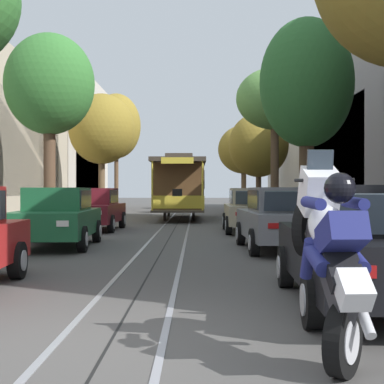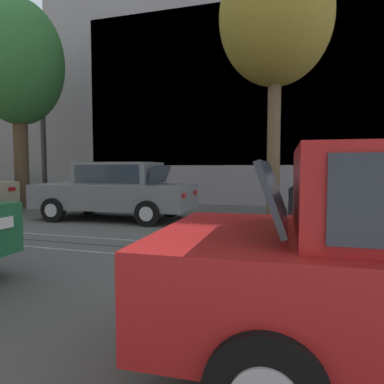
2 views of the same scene
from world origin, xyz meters
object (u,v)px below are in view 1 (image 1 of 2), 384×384
object	(u,v)px
pedestrian_on_left_pavement	(362,206)
pedestrian_on_right_pavement	(306,202)
street_tree_kerb_right_second	(307,85)
motorcycle_with_rider	(331,251)
parked_car_green_second_left	(57,217)
street_tree_kerb_left_second	(49,86)
parked_car_black_near_right	(365,245)
street_tree_kerb_right_fourth	(259,145)
street_tree_kerb_left_fourth	(116,126)
cable_car_trolley	(180,187)
street_tree_kerb_right_mid	(275,100)
street_tree_kerb_right_far	(244,150)
parked_car_grey_second_right	(282,218)
street_tree_kerb_left_mid	(102,129)
parked_car_maroon_mid_left	(94,209)
parked_car_beige_mid_right	(252,210)

from	to	relation	value
pedestrian_on_left_pavement	pedestrian_on_right_pavement	size ratio (longest dim) A/B	0.97
pedestrian_on_left_pavement	pedestrian_on_right_pavement	distance (m)	5.42
street_tree_kerb_right_second	motorcycle_with_rider	distance (m)	14.73
parked_car_green_second_left	street_tree_kerb_left_second	distance (m)	8.31
parked_car_black_near_right	motorcycle_with_rider	distance (m)	2.72
street_tree_kerb_right_fourth	pedestrian_on_right_pavement	size ratio (longest dim) A/B	3.78
street_tree_kerb_left_fourth	pedestrian_on_right_pavement	distance (m)	19.14
street_tree_kerb_right_second	cable_car_trolley	distance (m)	12.38
street_tree_kerb_left_fourth	street_tree_kerb_right_second	xyz separation A→B (m)	(9.51, -22.51, -1.13)
street_tree_kerb_right_mid	pedestrian_on_right_pavement	xyz separation A→B (m)	(1.28, -1.29, -4.98)
street_tree_kerb_right_fourth	pedestrian_on_left_pavement	size ratio (longest dim) A/B	3.88
street_tree_kerb_right_far	motorcycle_with_rider	xyz separation A→B (m)	(-2.42, -38.41, -3.57)
parked_car_grey_second_right	pedestrian_on_left_pavement	xyz separation A→B (m)	(4.04, 6.99, 0.11)
parked_car_grey_second_right	motorcycle_with_rider	xyz separation A→B (m)	(-0.97, -9.36, 0.19)
parked_car_black_near_right	parked_car_grey_second_right	size ratio (longest dim) A/B	1.00
street_tree_kerb_right_far	street_tree_kerb_right_fourth	bearing A→B (deg)	-88.26
street_tree_kerb_left_fourth	motorcycle_with_rider	bearing A→B (deg)	-79.08
street_tree_kerb_left_second	parked_car_black_near_right	bearing A→B (deg)	-61.17
street_tree_kerb_left_mid	street_tree_kerb_right_mid	size ratio (longest dim) A/B	0.93
parked_car_green_second_left	cable_car_trolley	distance (m)	15.09
parked_car_grey_second_right	street_tree_kerb_left_mid	size ratio (longest dim) A/B	0.63
street_tree_kerb_left_second	street_tree_kerb_right_mid	bearing A→B (deg)	33.23
motorcycle_with_rider	street_tree_kerb_left_mid	bearing A→B (deg)	103.53
street_tree_kerb_right_far	pedestrian_on_left_pavement	distance (m)	22.51
parked_car_maroon_mid_left	cable_car_trolley	world-z (taller)	cable_car_trolley
parked_car_green_second_left	parked_car_black_near_right	world-z (taller)	same
parked_car_black_near_right	street_tree_kerb_left_fourth	xyz separation A→B (m)	(-8.07, 33.95, 5.35)
street_tree_kerb_right_second	parked_car_beige_mid_right	bearing A→B (deg)	138.61
parked_car_maroon_mid_left	street_tree_kerb_left_second	size ratio (longest dim) A/B	0.58
motorcycle_with_rider	pedestrian_on_left_pavement	distance (m)	17.10
parked_car_black_near_right	street_tree_kerb_right_mid	xyz separation A→B (m)	(1.62, 20.45, 5.12)
street_tree_kerb_right_far	cable_car_trolley	xyz separation A→B (m)	(-4.45, -13.44, -2.90)
parked_car_green_second_left	street_tree_kerb_left_mid	bearing A→B (deg)	95.60
parked_car_green_second_left	parked_car_maroon_mid_left	size ratio (longest dim) A/B	1.01
street_tree_kerb_left_second	street_tree_kerb_right_second	size ratio (longest dim) A/B	1.04
motorcycle_with_rider	pedestrian_on_left_pavement	bearing A→B (deg)	72.95
street_tree_kerb_right_mid	pedestrian_on_left_pavement	xyz separation A→B (m)	(2.36, -6.61, -5.01)
street_tree_kerb_right_fourth	cable_car_trolley	xyz separation A→B (m)	(-4.70, -5.31, -2.61)
street_tree_kerb_right_second	street_tree_kerb_right_mid	world-z (taller)	street_tree_kerb_right_mid
parked_car_maroon_mid_left	street_tree_kerb_left_mid	xyz separation A→B (m)	(-1.54, 10.94, 4.16)
parked_car_maroon_mid_left	pedestrian_on_right_pavement	size ratio (longest dim) A/B	2.64
parked_car_maroon_mid_left	street_tree_kerb_right_fourth	size ratio (longest dim) A/B	0.70
parked_car_maroon_mid_left	street_tree_kerb_right_far	bearing A→B (deg)	71.28
street_tree_kerb_left_mid	street_tree_kerb_right_mid	world-z (taller)	street_tree_kerb_right_mid
parked_car_green_second_left	street_tree_kerb_left_mid	world-z (taller)	street_tree_kerb_left_mid
street_tree_kerb_left_mid	street_tree_kerb_right_far	distance (m)	14.27
parked_car_green_second_left	pedestrian_on_right_pavement	bearing A→B (deg)	52.44
street_tree_kerb_left_mid	street_tree_kerb_right_mid	bearing A→B (deg)	-25.39
parked_car_beige_mid_right	street_tree_kerb_left_mid	world-z (taller)	street_tree_kerb_left_mid
street_tree_kerb_right_far	cable_car_trolley	bearing A→B (deg)	-108.34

